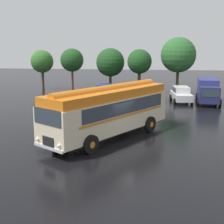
{
  "coord_description": "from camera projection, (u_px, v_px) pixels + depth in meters",
  "views": [
    {
      "loc": [
        2.23,
        -19.19,
        5.96
      ],
      "look_at": [
        -0.46,
        1.96,
        1.4
      ],
      "focal_mm": 50.0,
      "sensor_mm": 36.0,
      "label": 1
    }
  ],
  "objects": [
    {
      "name": "ground_plane",
      "position": [
        115.0,
        140.0,
        20.14
      ],
      "size": [
        120.0,
        120.0,
        0.0
      ],
      "primitive_type": "plane",
      "color": "black"
    },
    {
      "name": "vintage_bus",
      "position": [
        109.0,
        109.0,
        20.24
      ],
      "size": [
        7.53,
        9.8,
        3.49
      ],
      "color": "beige",
      "rests_on": "ground"
    },
    {
      "name": "car_near_left",
      "position": [
        104.0,
        92.0,
        35.28
      ],
      "size": [
        2.06,
        4.25,
        1.66
      ],
      "color": "navy",
      "rests_on": "ground"
    },
    {
      "name": "car_mid_left",
      "position": [
        129.0,
        93.0,
        34.41
      ],
      "size": [
        2.06,
        4.25,
        1.66
      ],
      "color": "#144C28",
      "rests_on": "ground"
    },
    {
      "name": "car_mid_right",
      "position": [
        155.0,
        93.0,
        34.09
      ],
      "size": [
        2.22,
        4.32,
        1.66
      ],
      "color": "#144C28",
      "rests_on": "ground"
    },
    {
      "name": "car_far_right",
      "position": [
        181.0,
        94.0,
        33.28
      ],
      "size": [
        2.29,
        4.35,
        1.66
      ],
      "color": "silver",
      "rests_on": "ground"
    },
    {
      "name": "box_van",
      "position": [
        208.0,
        90.0,
        32.72
      ],
      "size": [
        2.74,
        5.92,
        2.5
      ],
      "color": "navy",
      "rests_on": "ground"
    },
    {
      "name": "tree_far_left",
      "position": [
        42.0,
        61.0,
        42.49
      ],
      "size": [
        3.05,
        3.11,
        5.38
      ],
      "color": "#4C3823",
      "rests_on": "ground"
    },
    {
      "name": "tree_left_of_centre",
      "position": [
        72.0,
        60.0,
        41.48
      ],
      "size": [
        3.08,
        3.08,
        5.59
      ],
      "color": "#4C3823",
      "rests_on": "ground"
    },
    {
      "name": "tree_centre",
      "position": [
        111.0,
        63.0,
        41.13
      ],
      "size": [
        3.74,
        3.74,
        5.64
      ],
      "color": "#4C3823",
      "rests_on": "ground"
    },
    {
      "name": "tree_right_of_centre",
      "position": [
        139.0,
        62.0,
        39.0
      ],
      "size": [
        3.05,
        3.05,
        5.52
      ],
      "color": "#4C3823",
      "rests_on": "ground"
    },
    {
      "name": "tree_far_right",
      "position": [
        178.0,
        54.0,
        38.72
      ],
      "size": [
        4.38,
        4.38,
        7.0
      ],
      "color": "#4C3823",
      "rests_on": "ground"
    },
    {
      "name": "puddle_patch",
      "position": [
        53.0,
        151.0,
        18.04
      ],
      "size": [
        2.06,
        2.06,
        0.01
      ],
      "primitive_type": "cylinder",
      "color": "black",
      "rests_on": "ground"
    }
  ]
}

